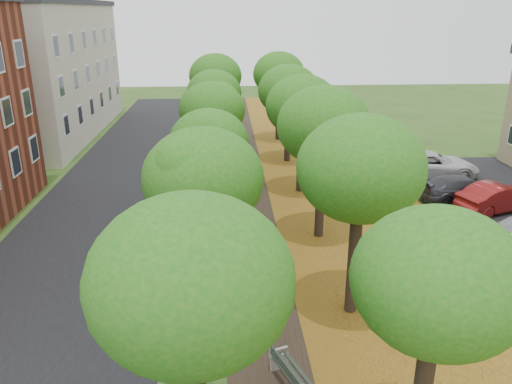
{
  "coord_description": "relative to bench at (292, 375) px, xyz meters",
  "views": [
    {
      "loc": [
        -1.48,
        -8.33,
        9.57
      ],
      "look_at": [
        -0.29,
        11.05,
        2.5
      ],
      "focal_mm": 35.0,
      "sensor_mm": 36.0,
      "label": 1
    }
  ],
  "objects": [
    {
      "name": "street_asphalt",
      "position": [
        -7.64,
        12.65,
        -0.47
      ],
      "size": [
        8.0,
        70.0,
        0.01
      ],
      "primitive_type": "cube",
      "color": "black",
      "rests_on": "ground"
    },
    {
      "name": "footpath",
      "position": [
        -0.14,
        12.65,
        -0.47
      ],
      "size": [
        3.2,
        70.0,
        0.01
      ],
      "primitive_type": "cube",
      "color": "black",
      "rests_on": "ground"
    },
    {
      "name": "leaf_verge",
      "position": [
        4.86,
        12.65,
        -0.47
      ],
      "size": [
        7.5,
        70.0,
        0.01
      ],
      "primitive_type": "cube",
      "color": "#A16F1D",
      "rests_on": "ground"
    },
    {
      "name": "parking_lot",
      "position": [
        13.36,
        13.65,
        -0.47
      ],
      "size": [
        9.0,
        16.0,
        0.01
      ],
      "primitive_type": "cube",
      "color": "black",
      "rests_on": "ground"
    },
    {
      "name": "tree_row_west",
      "position": [
        -2.34,
        12.65,
        4.15
      ],
      "size": [
        3.69,
        33.69,
        6.23
      ],
      "color": "black",
      "rests_on": "ground"
    },
    {
      "name": "tree_row_east",
      "position": [
        2.46,
        12.65,
        4.15
      ],
      "size": [
        3.69,
        33.69,
        6.23
      ],
      "color": "black",
      "rests_on": "ground"
    },
    {
      "name": "building_cream",
      "position": [
        -17.14,
        30.65,
        4.73
      ],
      "size": [
        10.3,
        20.3,
        10.4
      ],
      "color": "beige",
      "rests_on": "ground"
    },
    {
      "name": "bench",
      "position": [
        0.0,
        0.0,
        0.0
      ],
      "size": [
        1.2,
        2.01,
        0.92
      ],
      "rotation": [
        0.0,
        0.0,
        1.93
      ],
      "color": "#2A342B",
      "rests_on": "ground"
    },
    {
      "name": "car_red",
      "position": [
        11.99,
        12.05,
        0.25
      ],
      "size": [
        4.65,
        2.95,
        1.45
      ],
      "primitive_type": "imported",
      "rotation": [
        0.0,
        0.0,
        1.92
      ],
      "color": "maroon",
      "rests_on": "ground"
    },
    {
      "name": "car_grey",
      "position": [
        10.86,
        13.51,
        0.2
      ],
      "size": [
        4.79,
        2.2,
        1.36
      ],
      "primitive_type": "imported",
      "rotation": [
        0.0,
        0.0,
        1.64
      ],
      "color": "#313136",
      "rests_on": "ground"
    },
    {
      "name": "car_white",
      "position": [
        10.86,
        17.72,
        0.29
      ],
      "size": [
        5.74,
        3.08,
        1.53
      ],
      "primitive_type": "imported",
      "rotation": [
        0.0,
        0.0,
        1.47
      ],
      "color": "silver",
      "rests_on": "ground"
    }
  ]
}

